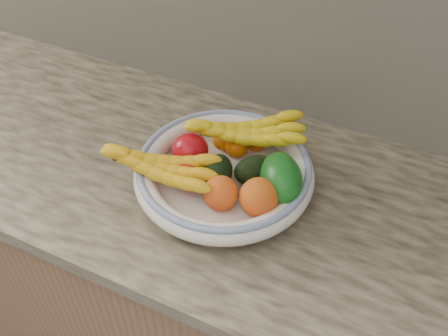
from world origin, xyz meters
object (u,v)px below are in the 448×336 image
(fruit_bowl, at_px, (224,172))
(banana_bunch_back, at_px, (244,135))
(banana_bunch_front, at_px, (160,169))
(green_mango, at_px, (281,179))

(fruit_bowl, distance_m, banana_bunch_back, 0.10)
(fruit_bowl, xyz_separation_m, banana_bunch_front, (-0.11, -0.08, 0.03))
(fruit_bowl, relative_size, banana_bunch_back, 1.40)
(banana_bunch_back, relative_size, banana_bunch_front, 1.06)
(fruit_bowl, height_order, banana_bunch_back, banana_bunch_back)
(banana_bunch_back, bearing_deg, green_mango, -59.11)
(green_mango, distance_m, banana_bunch_back, 0.14)
(fruit_bowl, relative_size, green_mango, 3.00)
(green_mango, relative_size, banana_bunch_front, 0.49)
(green_mango, xyz_separation_m, banana_bunch_back, (-0.12, 0.08, 0.01))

